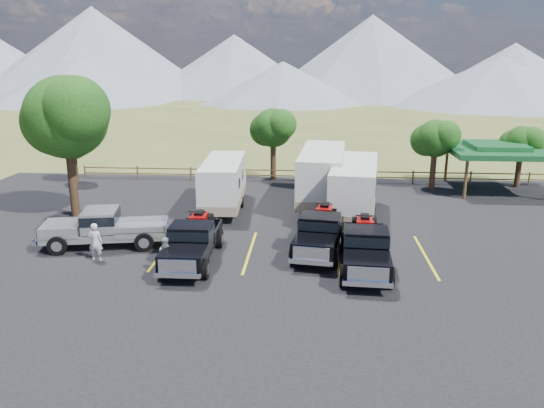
# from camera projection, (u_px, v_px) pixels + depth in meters

# --- Properties ---
(ground) EXTENTS (320.00, 320.00, 0.00)m
(ground) POSITION_uv_depth(u_px,v_px,m) (289.00, 290.00, 20.54)
(ground) COLOR #4F5B26
(ground) RESTS_ON ground
(asphalt_lot) EXTENTS (44.00, 34.00, 0.04)m
(asphalt_lot) POSITION_uv_depth(u_px,v_px,m) (292.00, 261.00, 23.41)
(asphalt_lot) COLOR black
(asphalt_lot) RESTS_ON ground
(stall_lines) EXTENTS (12.12, 5.50, 0.01)m
(stall_lines) POSITION_uv_depth(u_px,v_px,m) (293.00, 253.00, 24.37)
(stall_lines) COLOR gold
(stall_lines) RESTS_ON asphalt_lot
(tree_big_nw) EXTENTS (5.54, 5.18, 7.84)m
(tree_big_nw) POSITION_uv_depth(u_px,v_px,m) (66.00, 117.00, 28.61)
(tree_big_nw) COLOR #312013
(tree_big_nw) RESTS_ON ground
(tree_ne_a) EXTENTS (3.11, 2.92, 4.76)m
(tree_ne_a) POSITION_uv_depth(u_px,v_px,m) (435.00, 139.00, 35.31)
(tree_ne_a) COLOR #312013
(tree_ne_a) RESTS_ON ground
(tree_ne_b) EXTENTS (2.77, 2.59, 4.27)m
(tree_ne_b) POSITION_uv_depth(u_px,v_px,m) (521.00, 143.00, 35.94)
(tree_ne_b) COLOR #312013
(tree_ne_b) RESTS_ON ground
(tree_north) EXTENTS (3.46, 3.24, 5.25)m
(tree_north) POSITION_uv_depth(u_px,v_px,m) (273.00, 128.00, 37.93)
(tree_north) COLOR #312013
(tree_north) RESTS_ON ground
(tree_nw_small) EXTENTS (2.59, 2.43, 3.85)m
(tree_nw_small) POSITION_uv_depth(u_px,v_px,m) (73.00, 145.00, 37.29)
(tree_nw_small) COLOR #312013
(tree_nw_small) RESTS_ON ground
(rail_fence) EXTENTS (36.12, 0.12, 1.00)m
(rail_fence) POSITION_uv_depth(u_px,v_px,m) (328.00, 174.00, 38.01)
(rail_fence) COLOR brown
(rail_fence) RESTS_ON ground
(pavilion) EXTENTS (6.20, 6.20, 3.22)m
(pavilion) POSITION_uv_depth(u_px,v_px,m) (496.00, 150.00, 35.20)
(pavilion) COLOR brown
(pavilion) RESTS_ON ground
(mountain_range) EXTENTS (209.00, 71.00, 20.00)m
(mountain_range) POSITION_uv_depth(u_px,v_px,m) (276.00, 61.00, 120.82)
(mountain_range) COLOR slate
(mountain_range) RESTS_ON ground
(rig_left) EXTENTS (2.09, 5.81, 1.93)m
(rig_left) POSITION_uv_depth(u_px,v_px,m) (193.00, 240.00, 23.24)
(rig_left) COLOR black
(rig_left) RESTS_ON asphalt_lot
(rig_center) EXTENTS (2.70, 6.06, 1.95)m
(rig_center) POSITION_uv_depth(u_px,v_px,m) (320.00, 231.00, 24.50)
(rig_center) COLOR black
(rig_center) RESTS_ON asphalt_lot
(rig_right) EXTENTS (2.36, 6.02, 1.98)m
(rig_right) POSITION_uv_depth(u_px,v_px,m) (365.00, 246.00, 22.46)
(rig_right) COLOR black
(rig_right) RESTS_ON asphalt_lot
(trailer_left) EXTENTS (2.48, 8.36, 2.90)m
(trailer_left) POSITION_uv_depth(u_px,v_px,m) (224.00, 184.00, 31.12)
(trailer_left) COLOR silver
(trailer_left) RESTS_ON asphalt_lot
(trailer_center) EXTENTS (3.08, 9.72, 3.36)m
(trailer_center) POSITION_uv_depth(u_px,v_px,m) (322.00, 177.00, 31.81)
(trailer_center) COLOR silver
(trailer_center) RESTS_ON asphalt_lot
(trailer_right) EXTENTS (3.25, 9.08, 3.14)m
(trailer_right) POSITION_uv_depth(u_px,v_px,m) (354.00, 189.00, 29.30)
(trailer_right) COLOR silver
(trailer_right) RESTS_ON asphalt_lot
(pickup_silver) EXTENTS (6.27, 3.04, 1.80)m
(pickup_silver) POSITION_uv_depth(u_px,v_px,m) (105.00, 227.00, 25.00)
(pickup_silver) COLOR #A4A7AD
(pickup_silver) RESTS_ON asphalt_lot
(person_a) EXTENTS (0.64, 0.43, 1.73)m
(person_a) POSITION_uv_depth(u_px,v_px,m) (95.00, 242.00, 23.22)
(person_a) COLOR silver
(person_a) RESTS_ON asphalt_lot
(person_b) EXTENTS (0.96, 0.88, 1.60)m
(person_b) POSITION_uv_depth(u_px,v_px,m) (167.00, 256.00, 21.77)
(person_b) COLOR gray
(person_b) RESTS_ON asphalt_lot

